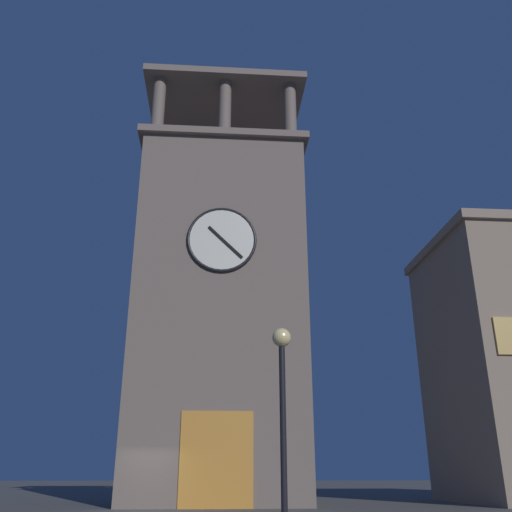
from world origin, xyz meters
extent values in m
plane|color=#56544F|center=(0.00, 0.00, 0.00)|extent=(200.00, 200.00, 0.00)
cube|color=#75665B|center=(-2.89, -5.24, 9.21)|extent=(8.65, 7.38, 18.41)
cube|color=#75665B|center=(-2.89, -5.24, 18.61)|extent=(9.25, 7.98, 0.40)
cylinder|color=#75665B|center=(-6.62, -2.14, 20.61)|extent=(0.70, 0.70, 3.60)
cylinder|color=#75665B|center=(-2.89, -2.14, 20.61)|extent=(0.70, 0.70, 3.60)
cylinder|color=#75665B|center=(0.83, -2.14, 20.61)|extent=(0.70, 0.70, 3.60)
cylinder|color=#75665B|center=(-6.62, -8.33, 20.61)|extent=(0.70, 0.70, 3.60)
cylinder|color=#75665B|center=(-2.89, -8.33, 20.61)|extent=(0.70, 0.70, 3.60)
cylinder|color=#75665B|center=(0.83, -8.33, 20.61)|extent=(0.70, 0.70, 3.60)
cube|color=#75665B|center=(-2.89, -5.24, 22.61)|extent=(9.25, 7.98, 0.40)
cylinder|color=black|center=(-2.89, -5.24, 24.48)|extent=(0.12, 0.12, 3.33)
cylinder|color=silver|center=(-2.89, -1.48, 12.32)|extent=(3.35, 0.12, 3.35)
torus|color=black|center=(-2.89, -1.46, 12.32)|extent=(3.51, 0.16, 3.51)
cube|color=black|center=(-2.56, -1.38, 12.64)|extent=(0.75, 0.06, 0.73)
cube|color=black|center=(-3.41, -1.38, 11.83)|extent=(1.11, 0.06, 1.07)
cube|color=orange|center=(-2.89, -1.59, 2.00)|extent=(3.20, 0.24, 4.00)
cube|color=#E0B259|center=(-16.41, -0.75, 7.48)|extent=(1.00, 0.12, 1.80)
cylinder|color=black|center=(-4.25, 11.54, 2.07)|extent=(0.14, 0.14, 4.13)
sphere|color=#F9DB8C|center=(-4.25, 11.54, 4.35)|extent=(0.44, 0.44, 0.44)
camera|label=1|loc=(-2.72, 24.23, 1.41)|focal=39.09mm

